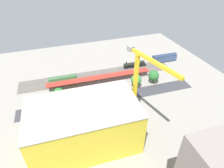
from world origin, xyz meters
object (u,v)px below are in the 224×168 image
Objects in this scene: traffic_light at (88,102)px; platform_canopy_near at (100,77)px; parked_car_6 at (62,112)px; street_tree_0 at (52,97)px; street_tree_2 at (59,94)px; box_truck_1 at (42,118)px; locomotive at (135,65)px; construction_building at (84,126)px; box_truck_0 at (110,106)px; street_tree_3 at (58,96)px; tower_crane at (139,85)px; parked_car_5 at (75,110)px; freight_coach_far at (63,80)px; parked_car_1 at (123,98)px; passenger_coach at (164,58)px; parked_car_4 at (88,106)px; box_truck_2 at (73,111)px; parked_car_0 at (133,96)px; street_tree_4 at (154,76)px; parked_car_2 at (110,101)px; parked_car_7 at (49,114)px; parked_car_3 at (100,103)px; street_tree_1 at (136,80)px.

platform_canopy_near is at bearing -119.72° from traffic_light.
parked_car_6 is (24.83, 19.43, -3.34)m from platform_canopy_near.
street_tree_2 is (-3.37, -1.12, 0.33)m from street_tree_0.
box_truck_1 is at bearing 3.19° from traffic_light.
locomotive is 69.09m from construction_building.
parked_car_6 is at bearing -11.59° from box_truck_0.
tower_crane is at bearing 142.05° from street_tree_3.
street_tree_2 is at bearing -56.78° from parked_car_5.
freight_coach_far reaches higher than parked_car_1.
parked_car_4 is (62.54, 30.49, -2.48)m from passenger_coach.
street_tree_0 is at bearing -49.94° from box_truck_2.
freight_coach_far is 42.45m from parked_car_0.
parked_car_6 is at bearing 29.89° from locomotive.
traffic_light is at bearing 175.01° from parked_car_6.
street_tree_2 is at bearing -34.18° from parked_car_4.
parked_car_0 is 31.88m from parked_car_5.
street_tree_4 is (-54.91, -8.96, 4.43)m from parked_car_6.
passenger_coach is at bearing -180.00° from locomotive.
passenger_coach is 2.18× the size of street_tree_2.
parked_car_0 is 0.45× the size of box_truck_2.
platform_canopy_near is at bearing -155.21° from street_tree_3.
parked_car_2 is 0.54× the size of street_tree_3.
parked_car_1 is at bearing -177.46° from parked_car_2.
tower_crane reaches higher than parked_car_4.
traffic_light is (-13.07, 10.02, -1.26)m from street_tree_2.
passenger_coach reaches higher than platform_canopy_near.
parked_car_7 is 19.65m from traffic_light.
parked_car_6 is at bearing 89.91° from street_tree_2.
tower_crane is at bearing 150.82° from box_truck_2.
parked_car_3 is 1.04× the size of parked_car_7.
street_tree_0 reaches higher than box_truck_1.
parked_car_0 is (-34.18, 25.07, -2.27)m from freight_coach_far.
street_tree_2 reaches higher than street_tree_4.
parked_car_5 is 0.52× the size of street_tree_1.
parked_car_2 reaches higher than parked_car_1.
street_tree_0 reaches higher than parked_car_4.
street_tree_0 is at bearing 0.21° from street_tree_3.
parked_car_0 is at bearing 63.42° from locomotive.
locomotive is at bearing -113.83° from street_tree_1.
street_tree_2 is 1.03× the size of street_tree_4.
street_tree_2 reaches higher than freight_coach_far.
passenger_coach is 82.24m from street_tree_0.
parked_car_5 is at bearing 123.22° from street_tree_2.
locomotive is 22.69m from passenger_coach.
parked_car_3 is 0.45× the size of box_truck_0.
box_truck_2 is (32.74, 2.76, 0.92)m from parked_car_0.
parked_car_0 is at bearing -176.69° from box_truck_1.
tower_crane reaches higher than platform_canopy_near.
construction_building reaches higher than box_truck_2.
box_truck_2 is (19.63, 21.84, -2.40)m from platform_canopy_near.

